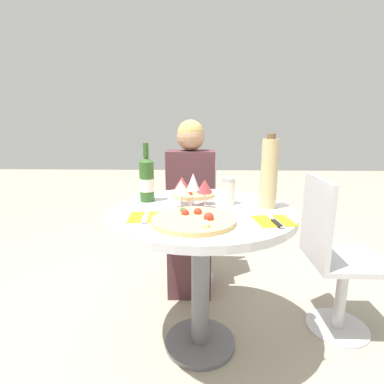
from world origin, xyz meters
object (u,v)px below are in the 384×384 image
object	(u,v)px
pizza_large	(193,220)
wine_bottle	(146,179)
chair_behind_diner	(190,221)
seated_diner	(190,212)
dining_table	(200,236)
tall_carafe	(268,173)
chair_empty_side	(333,259)

from	to	relation	value
pizza_large	wine_bottle	world-z (taller)	wine_bottle
chair_behind_diner	seated_diner	xyz separation A→B (m)	(-0.00, -0.14, 0.11)
dining_table	wine_bottle	world-z (taller)	wine_bottle
wine_bottle	dining_table	bearing A→B (deg)	-25.91
seated_diner	tall_carafe	world-z (taller)	seated_diner
dining_table	chair_behind_diner	size ratio (longest dim) A/B	1.02
dining_table	seated_diner	world-z (taller)	seated_diner
seated_diner	dining_table	bearing A→B (deg)	96.54
chair_behind_diner	pizza_large	size ratio (longest dim) A/B	2.53
chair_behind_diner	seated_diner	distance (m)	0.18
seated_diner	pizza_large	xyz separation A→B (m)	(0.05, -0.85, 0.23)
chair_behind_diner	chair_empty_side	bearing A→B (deg)	141.77
chair_behind_diner	wine_bottle	world-z (taller)	wine_bottle
chair_empty_side	seated_diner	bearing A→B (deg)	-121.64
dining_table	seated_diner	distance (m)	0.66
seated_diner	chair_empty_side	world-z (taller)	seated_diner
chair_behind_diner	seated_diner	bearing A→B (deg)	90.00
seated_diner	pizza_large	bearing A→B (deg)	93.06
chair_empty_side	tall_carafe	world-z (taller)	tall_carafe
chair_behind_diner	pizza_large	distance (m)	1.05
dining_table	seated_diner	bearing A→B (deg)	96.54
dining_table	tall_carafe	xyz separation A→B (m)	(0.32, 0.03, 0.30)
chair_empty_side	wine_bottle	xyz separation A→B (m)	(-1.01, -0.02, 0.44)
chair_empty_side	pizza_large	distance (m)	0.90
pizza_large	tall_carafe	bearing A→B (deg)	33.65
dining_table	pizza_large	xyz separation A→B (m)	(-0.03, -0.20, 0.15)
chair_behind_diner	chair_empty_side	xyz separation A→B (m)	(0.80, -0.63, 0.00)
dining_table	wine_bottle	distance (m)	0.40
dining_table	chair_behind_diner	xyz separation A→B (m)	(-0.07, 0.79, -0.19)
wine_bottle	seated_diner	bearing A→B (deg)	68.04
dining_table	wine_bottle	xyz separation A→B (m)	(-0.28, 0.14, 0.25)
dining_table	pizza_large	distance (m)	0.25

